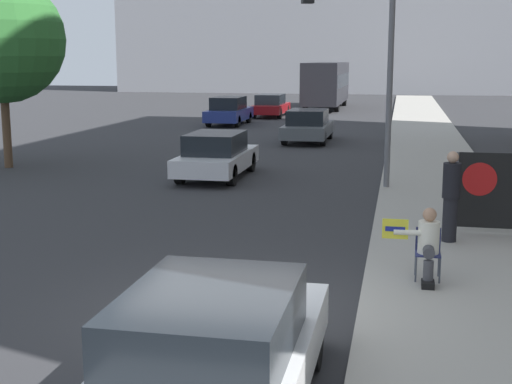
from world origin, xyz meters
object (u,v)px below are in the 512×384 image
at_px(protest_banner, 496,191).
at_px(car_on_road_distant, 229,111).
at_px(street_tree_near_curb, 1,40).
at_px(seated_protester, 427,243).
at_px(traffic_light_pole, 361,38).
at_px(car_on_road_far_lane, 271,106).
at_px(car_on_road_nearest, 217,155).
at_px(city_bus_on_road, 326,82).
at_px(car_on_road_midblock, 308,126).
at_px(jogger_on_sidewalk, 451,196).
at_px(parked_car_curbside, 213,354).

distance_m(protest_banner, car_on_road_distant, 26.24).
height_order(protest_banner, street_tree_near_curb, street_tree_near_curb).
distance_m(seated_protester, traffic_light_pole, 8.99).
height_order(protest_banner, car_on_road_far_lane, protest_banner).
bearing_deg(traffic_light_pole, car_on_road_distant, 113.47).
xyz_separation_m(car_on_road_nearest, car_on_road_far_lane, (-2.53, 23.14, 0.00)).
height_order(car_on_road_distant, car_on_road_far_lane, car_on_road_distant).
relative_size(seated_protester, city_bus_on_road, 0.11).
bearing_deg(seated_protester, car_on_road_nearest, 136.72).
distance_m(protest_banner, car_on_road_far_lane, 31.12).
relative_size(traffic_light_pole, car_on_road_midblock, 1.35).
bearing_deg(jogger_on_sidewalk, car_on_road_distant, -71.71).
distance_m(jogger_on_sidewalk, protest_banner, 1.28).
distance_m(car_on_road_nearest, car_on_road_far_lane, 23.28).
xyz_separation_m(seated_protester, city_bus_on_road, (-5.92, 41.21, 1.14)).
bearing_deg(parked_car_curbside, traffic_light_pole, 87.08).
bearing_deg(car_on_road_midblock, street_tree_near_curb, -133.59).
xyz_separation_m(seated_protester, car_on_road_nearest, (-6.03, 9.82, -0.06)).
relative_size(traffic_light_pole, car_on_road_far_lane, 1.34).
xyz_separation_m(jogger_on_sidewalk, car_on_road_nearest, (-6.54, 7.19, -0.34)).
xyz_separation_m(car_on_road_midblock, city_bus_on_road, (-1.43, 21.30, 1.19)).
relative_size(parked_car_curbside, city_bus_on_road, 0.42).
height_order(traffic_light_pole, street_tree_near_curb, street_tree_near_curb).
distance_m(traffic_light_pole, car_on_road_nearest, 5.86).
height_order(jogger_on_sidewalk, street_tree_near_curb, street_tree_near_curb).
relative_size(jogger_on_sidewalk, car_on_road_midblock, 0.39).
distance_m(protest_banner, city_bus_on_road, 38.45).
xyz_separation_m(car_on_road_far_lane, street_tree_near_curb, (-4.93, -22.49, 3.54)).
height_order(seated_protester, car_on_road_nearest, car_on_road_nearest).
relative_size(car_on_road_nearest, car_on_road_midblock, 0.96).
distance_m(jogger_on_sidewalk, city_bus_on_road, 39.12).
relative_size(traffic_light_pole, parked_car_curbside, 1.38).
bearing_deg(car_on_road_distant, city_bus_on_road, 74.41).
relative_size(seated_protester, parked_car_curbside, 0.27).
bearing_deg(city_bus_on_road, jogger_on_sidewalk, -80.52).
relative_size(traffic_light_pole, car_on_road_nearest, 1.40).
height_order(traffic_light_pole, car_on_road_far_lane, traffic_light_pole).
bearing_deg(jogger_on_sidewalk, car_on_road_nearest, -52.30).
xyz_separation_m(protest_banner, parked_car_curbside, (-3.71, -8.24, -0.31)).
bearing_deg(city_bus_on_road, car_on_road_nearest, -90.19).
bearing_deg(jogger_on_sidewalk, car_on_road_midblock, -78.42).
bearing_deg(street_tree_near_curb, seated_protester, -37.81).
bearing_deg(car_on_road_far_lane, parked_car_curbside, -80.53).
xyz_separation_m(traffic_light_pole, car_on_road_distant, (-8.25, 18.99, -3.40)).
height_order(seated_protester, city_bus_on_road, city_bus_on_road).
height_order(car_on_road_distant, city_bus_on_road, city_bus_on_road).
relative_size(car_on_road_nearest, car_on_road_distant, 0.94).
bearing_deg(car_on_road_distant, traffic_light_pole, -66.53).
relative_size(parked_car_curbside, car_on_road_midblock, 0.98).
height_order(jogger_on_sidewalk, car_on_road_far_lane, jogger_on_sidewalk).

